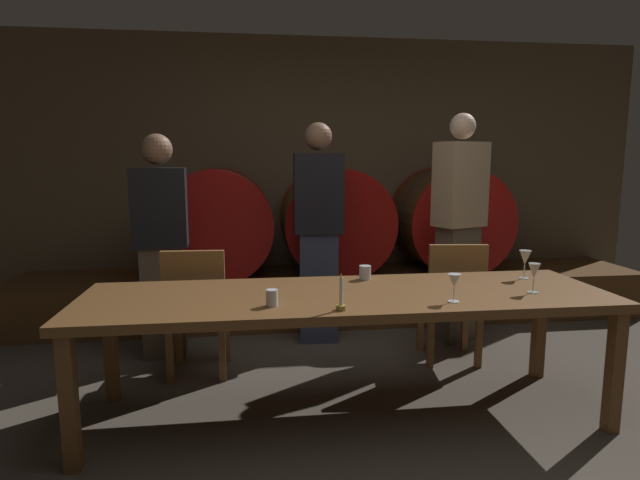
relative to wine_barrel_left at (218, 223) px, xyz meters
The scene contains 18 objects.
ground_plane 2.67m from the wine_barrel_left, 65.32° to the right, with size 8.26×8.26×0.00m, color #4C443A.
back_wall 1.25m from the wine_barrel_left, 27.66° to the left, with size 6.35×0.24×2.61m, color brown.
barrel_shelf 1.25m from the wine_barrel_left, ahead, with size 5.72×0.90×0.41m, color brown.
wine_barrel_left is the anchor object (origin of this frame).
wine_barrel_center 1.06m from the wine_barrel_left, ahead, with size 0.97×0.77×0.97m.
wine_barrel_right 2.15m from the wine_barrel_left, ahead, with size 0.97×0.77×0.97m.
dining_table 2.09m from the wine_barrel_left, 66.84° to the right, with size 2.91×0.86×0.72m.
chair_left 1.31m from the wine_barrel_left, 93.52° to the right, with size 0.42×0.42×0.88m.
chair_right 2.14m from the wine_barrel_left, 35.86° to the right, with size 0.45×0.45×0.88m.
guest_left 0.90m from the wine_barrel_left, 113.40° to the right, with size 0.39×0.26×1.63m.
guest_center 1.04m from the wine_barrel_left, 38.00° to the right, with size 0.39×0.26×1.73m.
guest_right 2.07m from the wine_barrel_left, 21.77° to the right, with size 0.44×0.36×1.81m.
candle_center 2.36m from the wine_barrel_left, 72.08° to the right, with size 0.05×0.05×0.19m.
wine_glass_left 2.54m from the wine_barrel_left, 58.44° to the right, with size 0.07×0.07×0.15m.
wine_glass_center 2.75m from the wine_barrel_left, 47.98° to the right, with size 0.06×0.06×0.17m.
wine_glass_right 2.61m from the wine_barrel_left, 40.82° to the right, with size 0.07×0.07×0.18m.
cup_left 2.16m from the wine_barrel_left, 79.54° to the right, with size 0.06×0.06×0.09m, color silver.
cup_right 1.88m from the wine_barrel_left, 58.39° to the right, with size 0.07×0.07×0.09m, color silver.
Camera 1 is at (-0.75, -2.40, 1.45)m, focal length 29.34 mm.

